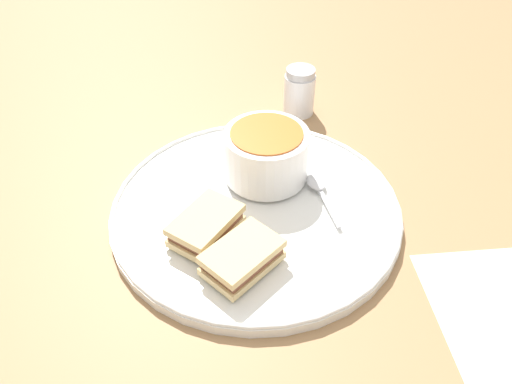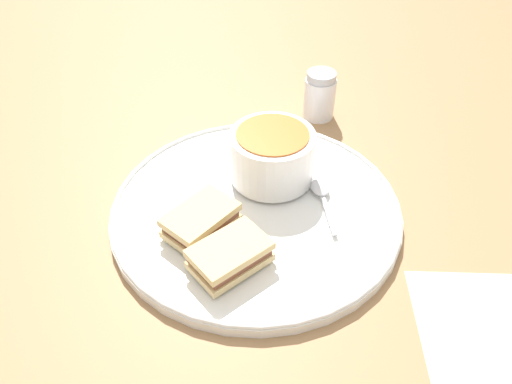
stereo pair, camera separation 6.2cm
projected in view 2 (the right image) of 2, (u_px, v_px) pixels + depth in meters
ground_plane at (256, 213)px, 0.64m from camera, size 2.40×2.40×0.00m
plate at (256, 208)px, 0.64m from camera, size 0.37×0.37×0.02m
soup_bowl at (275, 156)px, 0.65m from camera, size 0.11×0.11×0.07m
spoon at (321, 191)px, 0.64m from camera, size 0.10×0.06×0.01m
sandwich_half_near at (201, 220)px, 0.59m from camera, size 0.10×0.08×0.03m
sandwich_half_far at (230, 255)px, 0.55m from camera, size 0.10×0.09×0.03m
salt_shaker at (320, 95)px, 0.79m from camera, size 0.05×0.05×0.08m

